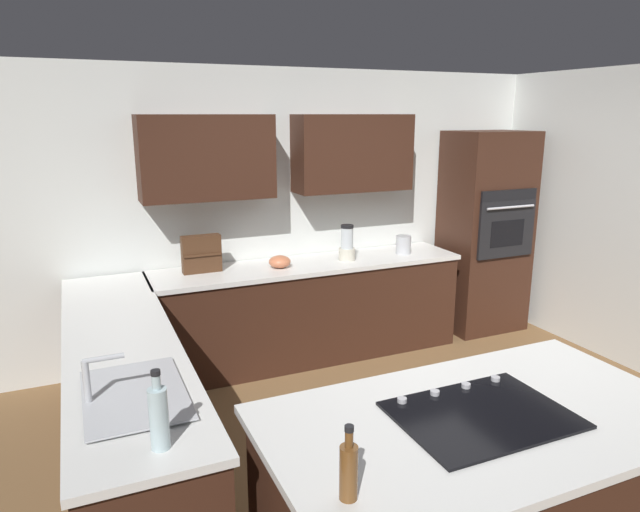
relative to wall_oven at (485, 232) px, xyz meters
The scene contains 17 objects.
ground_plane 2.72m from the wall_oven, 42.84° to the left, with size 14.00×14.00×0.00m, color brown.
wall_back 1.99m from the wall_oven, ahead, with size 6.00×0.44×2.60m.
lower_cabinets_back 2.04m from the wall_oven, ahead, with size 2.80×0.60×0.86m, color #381E14.
countertop_back 1.96m from the wall_oven, ahead, with size 2.84×0.64×0.04m, color silver.
lower_cabinets_side 3.90m from the wall_oven, 17.62° to the left, with size 0.60×2.90×0.86m, color #381E14.
countertop_side 3.85m from the wall_oven, 17.62° to the left, with size 0.64×2.94×0.04m, color silver.
island_base 3.63m from the wall_oven, 50.47° to the left, with size 1.88×1.00×0.86m, color #381E14.
island_top 3.59m from the wall_oven, 50.47° to the left, with size 1.96×1.08×0.04m, color silver.
wall_oven is the anchor object (origin of this frame).
sink_unit 4.17m from the wall_oven, 28.12° to the left, with size 0.46×0.70×0.23m.
cooktop 3.58m from the wall_oven, 50.42° to the left, with size 0.76×0.56×0.03m.
blender 1.60m from the wall_oven, ahead, with size 0.15×0.15×0.33m.
mixing_bowl 2.25m from the wall_oven, ahead, with size 0.19×0.19×0.11m, color #CC724C.
spice_rack 2.90m from the wall_oven, ahead, with size 0.32×0.11×0.32m.
kettle 1.00m from the wall_oven, ahead, with size 0.14×0.14×0.17m, color #B7BABF.
dish_soap_bottle 4.37m from the wall_oven, 34.04° to the left, with size 0.08×0.08×0.34m.
oil_bottle 4.31m from the wall_oven, 44.55° to the left, with size 0.07×0.07×0.28m.
Camera 1 is at (2.00, 2.84, 2.20)m, focal length 31.94 mm.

